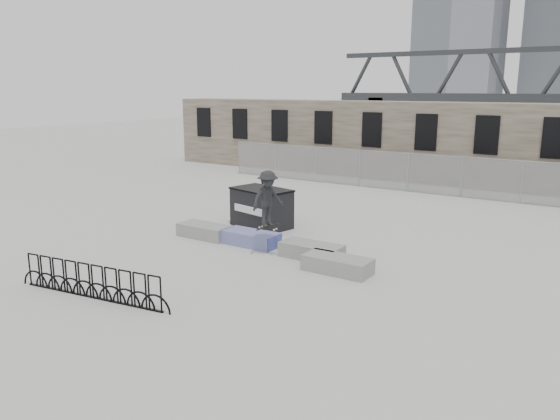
# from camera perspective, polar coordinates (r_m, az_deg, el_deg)

# --- Properties ---
(ground) EXTENTS (120.00, 120.00, 0.00)m
(ground) POSITION_cam_1_polar(r_m,az_deg,el_deg) (18.27, -0.88, -4.15)
(ground) COLOR #AFAFAA
(ground) RESTS_ON ground
(stone_wall) EXTENTS (36.00, 2.58, 4.50)m
(stone_wall) POSITION_cam_1_polar(r_m,az_deg,el_deg) (32.36, 15.67, 6.83)
(stone_wall) COLOR brown
(stone_wall) RESTS_ON ground
(chainlink_fence) EXTENTS (22.06, 0.06, 2.02)m
(chainlink_fence) POSITION_cam_1_polar(r_m,az_deg,el_deg) (29.00, 13.22, 3.91)
(chainlink_fence) COLOR gray
(chainlink_fence) RESTS_ON ground
(planter_far_left) EXTENTS (2.00, 0.90, 0.47)m
(planter_far_left) POSITION_cam_1_polar(r_m,az_deg,el_deg) (19.86, -7.86, -2.12)
(planter_far_left) COLOR gray
(planter_far_left) RESTS_ON ground
(planter_center_left) EXTENTS (2.00, 0.90, 0.47)m
(planter_center_left) POSITION_cam_1_polar(r_m,az_deg,el_deg) (18.75, -3.08, -2.90)
(planter_center_left) COLOR #3842AA
(planter_center_left) RESTS_ON ground
(planter_center_right) EXTENTS (2.00, 0.90, 0.47)m
(planter_center_right) POSITION_cam_1_polar(r_m,az_deg,el_deg) (17.34, 3.32, -4.21)
(planter_center_right) COLOR gray
(planter_center_right) RESTS_ON ground
(planter_offset) EXTENTS (2.00, 0.90, 0.47)m
(planter_offset) POSITION_cam_1_polar(r_m,az_deg,el_deg) (16.10, 6.03, -5.61)
(planter_offset) COLOR gray
(planter_offset) RESTS_ON ground
(dumpster) EXTENTS (2.54, 1.86, 1.51)m
(dumpster) POSITION_cam_1_polar(r_m,az_deg,el_deg) (21.05, -1.94, 0.25)
(dumpster) COLOR black
(dumpster) RESTS_ON ground
(bike_rack) EXTENTS (4.90, 0.74, 0.90)m
(bike_rack) POSITION_cam_1_polar(r_m,az_deg,el_deg) (14.86, -19.14, -7.10)
(bike_rack) COLOR black
(bike_rack) RESTS_ON ground
(skateboarder) EXTENTS (1.00, 1.29, 1.95)m
(skateboarder) POSITION_cam_1_polar(r_m,az_deg,el_deg) (17.13, -1.29, 1.20)
(skateboarder) COLOR black
(skateboarder) RESTS_ON ground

